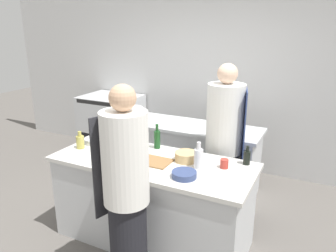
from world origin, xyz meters
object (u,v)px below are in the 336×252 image
chef_at_stove (224,146)px  bottle_vinegar (80,142)px  chef_at_prep_near (126,193)px  bowl_ceramic_blue (184,174)px  bottle_wine (157,139)px  cup (224,164)px  bottle_cooking_oil (247,157)px  stockpot (134,114)px  bowl_mixing_large (117,155)px  oven_range (112,126)px  bottle_olive_oil (198,158)px  bowl_wooden_salad (95,140)px  bowl_prep_small (186,157)px

chef_at_stove → bottle_vinegar: 1.54m
chef_at_prep_near → bowl_ceramic_blue: (0.30, 0.44, 0.04)m
bottle_wine → cup: 0.81m
bottle_cooking_oil → stockpot: bearing=155.9°
chef_at_prep_near → cup: size_ratio=20.45×
bottle_vinegar → bowl_mixing_large: bottle_vinegar is taller
bottle_vinegar → bowl_ceramic_blue: bearing=-6.4°
oven_range → bottle_vinegar: (0.89, -1.76, 0.45)m
chef_at_prep_near → stockpot: size_ratio=7.29×
stockpot → bowl_ceramic_blue: bearing=-44.4°
chef_at_stove → stockpot: 1.44m
cup → bottle_cooking_oil: bearing=47.0°
oven_range → bottle_olive_oil: bottle_olive_oil is taller
chef_at_stove → bowl_wooden_salad: chef_at_stove is taller
stockpot → bottle_olive_oil: bearing=-37.8°
chef_at_prep_near → bowl_wooden_salad: size_ratio=7.17×
bottle_vinegar → bowl_prep_small: (1.14, 0.19, -0.03)m
bowl_prep_small → cup: bowl_prep_small is taller
bowl_ceramic_blue → bowl_wooden_salad: (-1.24, 0.35, 0.00)m
cup → oven_range: bearing=147.0°
bottle_olive_oil → bowl_ceramic_blue: size_ratio=1.14×
bottle_wine → chef_at_stove: bearing=32.6°
oven_range → bowl_ceramic_blue: bearing=-41.5°
chef_at_prep_near → bottle_wine: chef_at_prep_near is taller
bottle_cooking_oil → oven_range: bearing=151.6°
oven_range → chef_at_stove: bearing=-24.2°
bottle_olive_oil → bowl_wooden_salad: bearing=175.0°
bowl_mixing_large → bowl_prep_small: bearing=21.9°
bottle_cooking_oil → bowl_wooden_salad: bottle_cooking_oil is taller
oven_range → bowl_wooden_salad: size_ratio=4.20×
bottle_vinegar → cup: bottle_vinegar is taller
chef_at_prep_near → cup: bearing=-20.1°
chef_at_stove → bowl_mixing_large: size_ratio=10.96×
oven_range → bottle_cooking_oil: bottle_cooking_oil is taller
chef_at_prep_near → bottle_olive_oil: 0.77m
bottle_wine → stockpot: bottle_wine is taller
chef_at_stove → chef_at_prep_near: bearing=-30.7°
bowl_ceramic_blue → stockpot: 1.83m
bowl_prep_small → cup: (0.38, 0.01, -0.00)m
bowl_wooden_salad → stockpot: (-0.07, 0.93, 0.07)m
cup → bottle_vinegar: bearing=-172.6°
bottle_cooking_oil → cup: bottle_cooking_oil is taller
oven_range → stockpot: stockpot is taller
bottle_vinegar → bottle_wine: size_ratio=0.70×
bottle_olive_oil → bowl_prep_small: (-0.16, 0.09, -0.05)m
chef_at_stove → bottle_cooking_oil: 0.52m
bottle_cooking_oil → bowl_wooden_salad: size_ratio=0.76×
cup → stockpot: bearing=148.8°
bottle_wine → bottle_cooking_oil: (0.95, 0.01, -0.03)m
bottle_cooking_oil → cup: 0.24m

